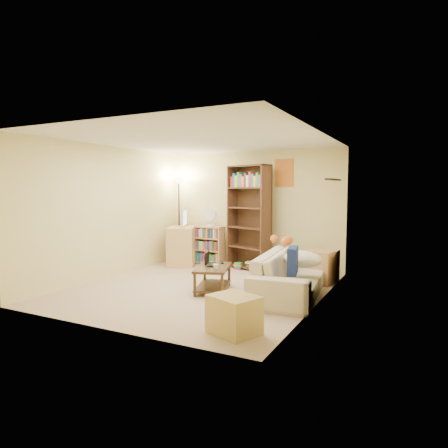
# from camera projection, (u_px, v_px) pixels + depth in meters

# --- Properties ---
(room) EXTENTS (4.50, 4.54, 2.52)m
(room) POSITION_uv_depth(u_px,v_px,m) (201.00, 193.00, 6.66)
(room) COLOR #C5A693
(room) RESTS_ON ground
(sofa) EXTENTS (2.48, 1.41, 0.67)m
(sofa) POSITION_uv_depth(u_px,v_px,m) (291.00, 274.00, 6.39)
(sofa) COLOR #B9AE99
(sofa) RESTS_ON ground
(navy_pillow) EXTENTS (0.22, 0.46, 0.39)m
(navy_pillow) POSITION_uv_depth(u_px,v_px,m) (293.00, 261.00, 5.87)
(navy_pillow) COLOR navy
(navy_pillow) RESTS_ON sofa
(cream_blanket) EXTENTS (0.61, 0.44, 0.26)m
(cream_blanket) POSITION_uv_depth(u_px,v_px,m) (302.00, 259.00, 6.36)
(cream_blanket) COLOR silver
(cream_blanket) RESTS_ON sofa
(tabby_cat) EXTENTS (0.53, 0.23, 0.18)m
(tabby_cat) POSITION_uv_depth(u_px,v_px,m) (285.00, 240.00, 7.27)
(tabby_cat) COLOR orange
(tabby_cat) RESTS_ON sofa
(coffee_table) EXTENTS (0.78, 1.03, 0.41)m
(coffee_table) POSITION_uv_depth(u_px,v_px,m) (213.00, 275.00, 6.61)
(coffee_table) COLOR #432F1A
(coffee_table) RESTS_ON ground
(laptop) EXTENTS (0.53, 0.51, 0.03)m
(laptop) POSITION_uv_depth(u_px,v_px,m) (215.00, 265.00, 6.69)
(laptop) COLOR black
(laptop) RESTS_ON coffee_table
(laptop_screen) EXTENTS (0.11, 0.29, 0.20)m
(laptop_screen) POSITION_uv_depth(u_px,v_px,m) (207.00, 258.00, 6.70)
(laptop_screen) COLOR white
(laptop_screen) RESTS_ON laptop
(mug) EXTENTS (0.18, 0.18, 0.09)m
(mug) POSITION_uv_depth(u_px,v_px,m) (216.00, 267.00, 6.36)
(mug) COLOR white
(mug) RESTS_ON coffee_table
(tv_remote) EXTENTS (0.14, 0.16, 0.02)m
(tv_remote) POSITION_uv_depth(u_px,v_px,m) (222.00, 263.00, 6.88)
(tv_remote) COLOR black
(tv_remote) RESTS_ON coffee_table
(tv_stand) EXTENTS (0.85, 0.96, 0.85)m
(tv_stand) POSITION_uv_depth(u_px,v_px,m) (182.00, 246.00, 8.86)
(tv_stand) COLOR tan
(tv_stand) RESTS_ON ground
(television) EXTENTS (0.71, 0.58, 0.37)m
(television) POSITION_uv_depth(u_px,v_px,m) (181.00, 219.00, 8.81)
(television) COLOR black
(television) RESTS_ON tv_stand
(tall_bookshelf) EXTENTS (1.03, 0.64, 2.18)m
(tall_bookshelf) POSITION_uv_depth(u_px,v_px,m) (249.00, 215.00, 8.32)
(tall_bookshelf) COLOR #422719
(tall_bookshelf) RESTS_ON ground
(short_bookshelf) EXTENTS (0.68, 0.30, 0.85)m
(short_bookshelf) POSITION_uv_depth(u_px,v_px,m) (209.00, 245.00, 8.96)
(short_bookshelf) COLOR tan
(short_bookshelf) RESTS_ON ground
(desk_fan) EXTENTS (0.30, 0.17, 0.43)m
(desk_fan) POSITION_uv_depth(u_px,v_px,m) (210.00, 216.00, 8.84)
(desk_fan) COLOR white
(desk_fan) RESTS_ON short_bookshelf
(floor_lamp) EXTENTS (0.33, 0.33, 1.95)m
(floor_lamp) POSITION_uv_depth(u_px,v_px,m) (179.00, 195.00, 9.19)
(floor_lamp) COLOR black
(floor_lamp) RESTS_ON ground
(side_table) EXTENTS (0.61, 0.61, 0.59)m
(side_table) POSITION_uv_depth(u_px,v_px,m) (320.00, 266.00, 7.19)
(side_table) COLOR tan
(side_table) RESTS_ON ground
(end_cabinet) EXTENTS (0.67, 0.62, 0.45)m
(end_cabinet) POSITION_uv_depth(u_px,v_px,m) (234.00, 315.00, 4.65)
(end_cabinet) COLOR tan
(end_cabinet) RESTS_ON ground
(book_stacks) EXTENTS (1.17, 0.38, 0.20)m
(book_stacks) POSITION_uv_depth(u_px,v_px,m) (264.00, 266.00, 8.28)
(book_stacks) COLOR red
(book_stacks) RESTS_ON ground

